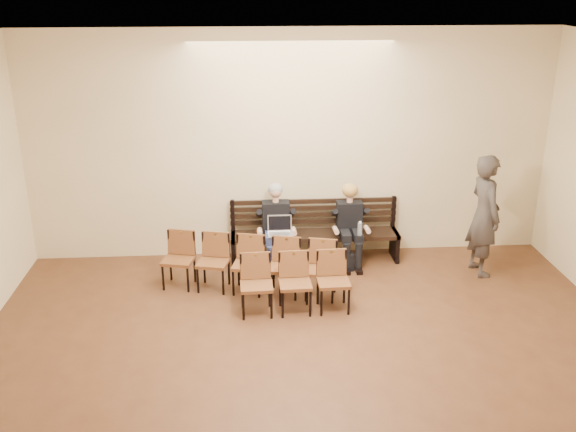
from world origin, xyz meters
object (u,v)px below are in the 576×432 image
object	(u,v)px
bench	(315,247)
water_bottle	(360,236)
passerby	(485,206)
chair_row_front	(248,265)
bag	(340,261)
laptop	(280,235)
seated_woman	(350,229)
seated_man	(276,228)
chair_row_back	(295,284)

from	to	relation	value
bench	water_bottle	world-z (taller)	water_bottle
passerby	chair_row_front	bearing A→B (deg)	88.52
water_bottle	bag	world-z (taller)	water_bottle
laptop	water_bottle	size ratio (longest dim) A/B	1.62
chair_row_front	seated_woman	bearing A→B (deg)	42.44
bag	passerby	size ratio (longest dim) A/B	0.18
bench	laptop	xyz separation A→B (m)	(-0.56, -0.34, 0.36)
seated_man	chair_row_back	xyz separation A→B (m)	(0.17, -1.48, -0.21)
laptop	bag	size ratio (longest dim) A/B	0.97
water_bottle	bench	bearing A→B (deg)	145.81
passerby	bench	bearing A→B (deg)	68.13
bench	seated_man	distance (m)	0.73
seated_man	bench	bearing A→B (deg)	11.23
seated_man	bag	xyz separation A→B (m)	(0.94, -0.26, -0.47)
bench	passerby	bearing A→B (deg)	-13.99
passerby	laptop	bearing A→B (deg)	77.07
bench	bag	distance (m)	0.51
water_bottle	seated_woman	bearing A→B (deg)	107.75
bench	seated_man	xyz separation A→B (m)	(-0.60, -0.12, 0.38)
laptop	chair_row_back	bearing A→B (deg)	-90.51
seated_man	chair_row_front	world-z (taller)	seated_man
seated_woman	laptop	bearing A→B (deg)	-168.58
laptop	chair_row_front	distance (m)	0.83
bag	laptop	bearing A→B (deg)	177.47
bench	water_bottle	distance (m)	0.82
bag	passerby	distance (m)	2.27
chair_row_front	chair_row_back	distance (m)	0.86
bench	bag	world-z (taller)	bench
water_bottle	chair_row_back	size ratio (longest dim) A/B	0.16
seated_woman	chair_row_front	world-z (taller)	seated_woman
seated_man	passerby	world-z (taller)	passerby
bench	water_bottle	xyz separation A→B (m)	(0.62, -0.42, 0.34)
bench	chair_row_front	xyz separation A→B (m)	(-1.04, -0.99, 0.17)
bag	bench	bearing A→B (deg)	131.88
passerby	chair_row_back	bearing A→B (deg)	101.58
chair_row_front	seated_man	bearing A→B (deg)	76.69
seated_man	chair_row_back	bearing A→B (deg)	-83.58
seated_woman	chair_row_front	bearing A→B (deg)	-151.00
seated_man	chair_row_back	distance (m)	1.51
laptop	chair_row_front	xyz separation A→B (m)	(-0.49, -0.65, -0.18)
bench	passerby	size ratio (longest dim) A/B	1.24
bench	chair_row_back	world-z (taller)	chair_row_back
chair_row_back	water_bottle	bearing A→B (deg)	46.50
bench	passerby	xyz separation A→B (m)	(2.41, -0.60, 0.82)
seated_man	water_bottle	world-z (taller)	seated_man
laptop	chair_row_front	bearing A→B (deg)	-132.65
laptop	bag	xyz separation A→B (m)	(0.89, -0.04, -0.44)
bench	chair_row_back	distance (m)	1.67
passerby	chair_row_back	distance (m)	3.09
water_bottle	passerby	size ratio (longest dim) A/B	0.11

